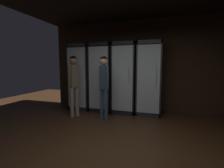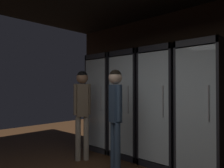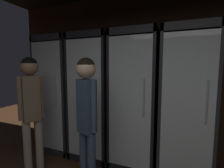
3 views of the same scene
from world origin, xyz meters
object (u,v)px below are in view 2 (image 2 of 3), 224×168
cooler_far_left (107,103)px  shopper_far (82,103)px  cooler_center (164,107)px  shopper_near (115,106)px  cooler_left (132,105)px  cooler_right (205,110)px

cooler_far_left → shopper_far: 0.92m
cooler_far_left → shopper_far: bearing=-75.9°
cooler_center → shopper_near: 0.98m
cooler_left → cooler_far_left: bearing=179.8°
cooler_right → cooler_far_left: bearing=180.0°
cooler_far_left → cooler_left: same height
cooler_left → shopper_far: size_ratio=1.24×
cooler_left → cooler_center: size_ratio=1.00×
cooler_far_left → shopper_near: cooler_far_left is taller
shopper_far → shopper_near: bearing=-2.0°
cooler_left → cooler_center: bearing=0.2°
cooler_left → cooler_right: same height
cooler_left → cooler_right: 1.45m
cooler_far_left → cooler_left: (0.72, -0.00, -0.01)m
cooler_left → shopper_far: (-0.50, -0.89, 0.04)m
shopper_near → shopper_far: 0.88m
cooler_center → cooler_right: size_ratio=1.00×
cooler_left → cooler_center: same height
shopper_near → cooler_right: bearing=40.9°
shopper_far → cooler_center: bearing=36.1°
cooler_far_left → shopper_near: (1.10, -0.92, 0.04)m
cooler_far_left → cooler_center: 1.44m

